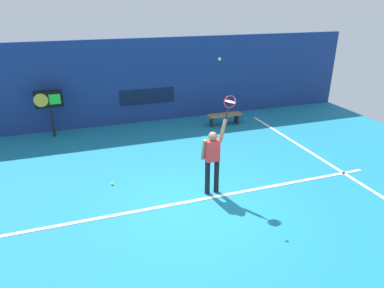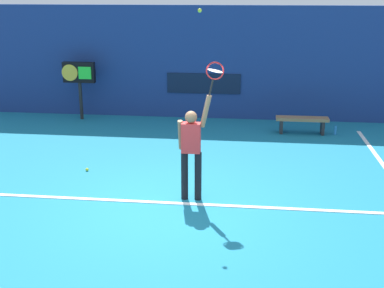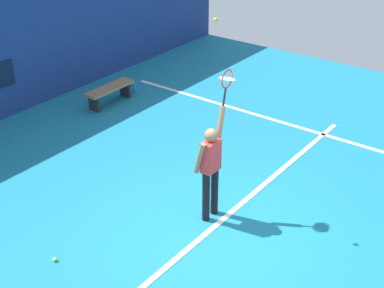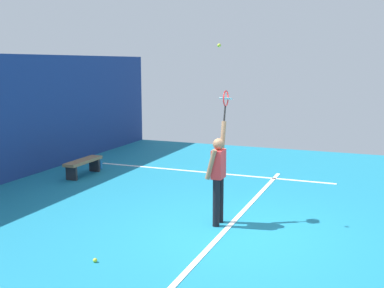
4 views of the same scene
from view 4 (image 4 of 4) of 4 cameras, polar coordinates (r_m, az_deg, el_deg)
ground_plane at (r=8.96m, az=4.71°, el=-10.53°), size 18.00×18.00×0.00m
court_baseline at (r=9.00m, az=3.89°, el=-10.40°), size 10.00×0.10×0.01m
court_sideline at (r=13.56m, az=2.04°, el=-3.45°), size 0.10×7.00×0.01m
tennis_player at (r=9.11m, az=3.16°, el=-3.53°), size 0.61×0.31×1.99m
tennis_racket at (r=9.28m, az=4.06°, el=5.26°), size 0.37×0.27×0.63m
tennis_ball at (r=9.02m, az=3.27°, el=11.72°), size 0.07×0.07×0.07m
court_bench at (r=13.51m, az=-12.89°, el=-2.31°), size 1.40×0.36×0.45m
water_bottle at (r=14.28m, az=-10.83°, el=-2.48°), size 0.07×0.07×0.24m
spare_ball at (r=7.84m, az=-11.53°, el=-13.48°), size 0.07×0.07×0.07m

